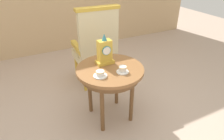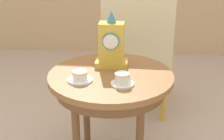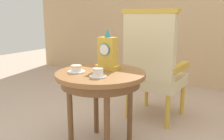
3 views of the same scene
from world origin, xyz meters
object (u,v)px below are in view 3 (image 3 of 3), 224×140
mantel_clock (108,53)px  armchair (153,65)px  teacup_left (76,69)px  side_table (100,81)px  teacup_right (98,73)px

mantel_clock → armchair: 0.66m
mantel_clock → armchair: (0.15, 0.61, -0.19)m
teacup_left → side_table: bearing=34.3°
teacup_left → mantel_clock: bearing=55.8°
side_table → teacup_left: size_ratio=5.18×
teacup_left → mantel_clock: mantel_clock is taller
teacup_left → armchair: size_ratio=0.12×
teacup_right → mantel_clock: mantel_clock is taller
armchair → teacup_left: bearing=-109.6°
side_table → mantel_clock: bearing=92.6°
teacup_right → teacup_left: bearing=172.7°
mantel_clock → armchair: armchair is taller
teacup_left → mantel_clock: (0.15, 0.22, 0.11)m
armchair → side_table: bearing=-101.1°
teacup_left → armchair: (0.30, 0.84, -0.08)m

